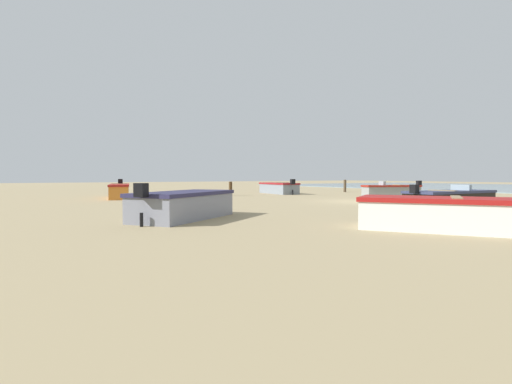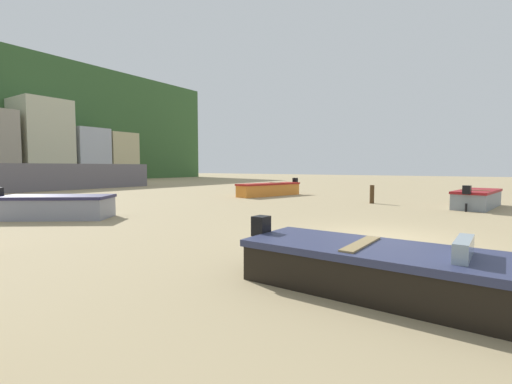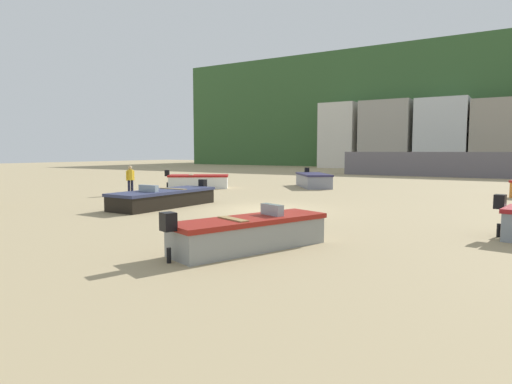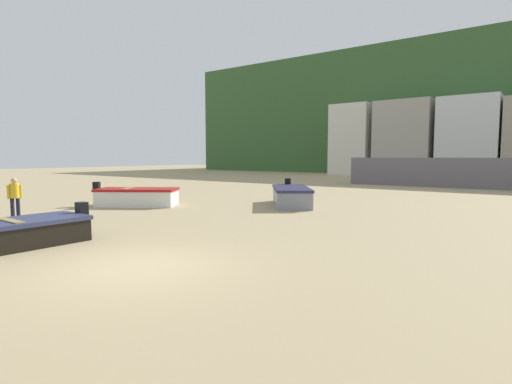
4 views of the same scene
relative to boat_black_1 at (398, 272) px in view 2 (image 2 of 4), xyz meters
The scene contains 10 objects.
ground_plane 4.57m from the boat_black_1, 17.94° to the left, with size 160.00×160.00×0.00m, color tan.
harbor_pier 32.45m from the boat_black_1, 75.49° to the left, with size 21.98×2.40×2.35m, color slate.
townhouse_centre_right 51.64m from the boat_black_1, 70.95° to the left, with size 5.95×6.36×10.82m, color beige.
townhouse_right 53.22m from the boat_black_1, 64.77° to the left, with size 4.73×5.28×7.61m, color #B5B9C5.
townhouse_far_right 55.88m from the boat_black_1, 60.39° to the left, with size 4.60×6.19×7.34m, color #CABC8B.
boat_black_1 is the anchor object (origin of this frame).
boat_grey_2 15.16m from the boat_black_1, ahead, with size 4.84×2.13×1.21m.
boat_orange_3 19.61m from the boat_black_1, 38.24° to the left, with size 5.57×2.44×1.23m.
boat_grey_5 13.27m from the boat_black_1, 84.94° to the left, with size 3.87×4.40×1.24m.
mooring_post_near_water 14.89m from the boat_black_1, 17.74° to the left, with size 0.25×0.25×1.03m, color #422E19.
Camera 2 is at (-10.15, -2.64, 2.04)m, focal length 24.74 mm.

